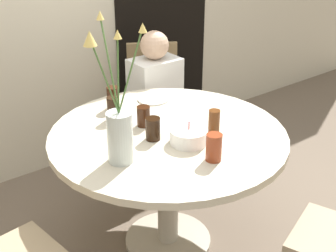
% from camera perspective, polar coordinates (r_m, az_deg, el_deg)
% --- Properties ---
extents(ground_plane, '(16.00, 16.00, 0.00)m').
position_cam_1_polar(ground_plane, '(2.97, 0.00, -13.87)').
color(ground_plane, '#6B5B4C').
extents(doorway_panel, '(0.90, 0.01, 2.05)m').
position_cam_1_polar(doorway_panel, '(3.92, -0.63, 13.27)').
color(doorway_panel, black).
rests_on(doorway_panel, ground_plane).
extents(dining_table, '(1.30, 1.30, 0.75)m').
position_cam_1_polar(dining_table, '(2.61, 0.00, -3.37)').
color(dining_table, beige).
rests_on(dining_table, ground_plane).
extents(chair_far_back, '(0.55, 0.55, 0.92)m').
position_cam_1_polar(chair_far_back, '(3.58, -1.77, 3.50)').
color(chair_far_back, '#9E896B').
rests_on(chair_far_back, ground_plane).
extents(birthday_cake, '(0.20, 0.20, 0.12)m').
position_cam_1_polar(birthday_cake, '(2.42, 2.54, -1.24)').
color(birthday_cake, white).
rests_on(birthday_cake, dining_table).
extents(flower_vase, '(0.26, 0.27, 0.70)m').
position_cam_1_polar(flower_vase, '(2.21, -6.04, -0.21)').
color(flower_vase, silver).
rests_on(flower_vase, dining_table).
extents(side_plate, '(0.20, 0.20, 0.01)m').
position_cam_1_polar(side_plate, '(2.95, -1.82, 3.30)').
color(side_plate, silver).
rests_on(side_plate, dining_table).
extents(drink_glass_0, '(0.07, 0.07, 0.14)m').
position_cam_1_polar(drink_glass_0, '(2.68, -6.74, 2.12)').
color(drink_glass_0, black).
rests_on(drink_glass_0, dining_table).
extents(drink_glass_1, '(0.07, 0.07, 0.14)m').
position_cam_1_polar(drink_glass_1, '(2.83, -6.73, 3.44)').
color(drink_glass_1, '#33190C').
rests_on(drink_glass_1, dining_table).
extents(drink_glass_2, '(0.08, 0.08, 0.14)m').
position_cam_1_polar(drink_glass_2, '(2.27, 5.62, -2.60)').
color(drink_glass_2, maroon).
rests_on(drink_glass_2, dining_table).
extents(drink_glass_3, '(0.08, 0.08, 0.12)m').
position_cam_1_polar(drink_glass_3, '(2.45, -1.85, -0.34)').
color(drink_glass_3, black).
rests_on(drink_glass_3, dining_table).
extents(drink_glass_4, '(0.06, 0.06, 0.12)m').
position_cam_1_polar(drink_glass_4, '(2.54, 5.64, 0.62)').
color(drink_glass_4, '#51280F').
rests_on(drink_glass_4, dining_table).
extents(drink_glass_5, '(0.07, 0.07, 0.12)m').
position_cam_1_polar(drink_glass_5, '(2.60, -3.00, 1.20)').
color(drink_glass_5, '#33190C').
rests_on(drink_glass_5, dining_table).
extents(person_guest, '(0.34, 0.24, 1.08)m').
position_cam_1_polar(person_guest, '(3.44, -1.56, 2.22)').
color(person_guest, '#383333').
rests_on(person_guest, ground_plane).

